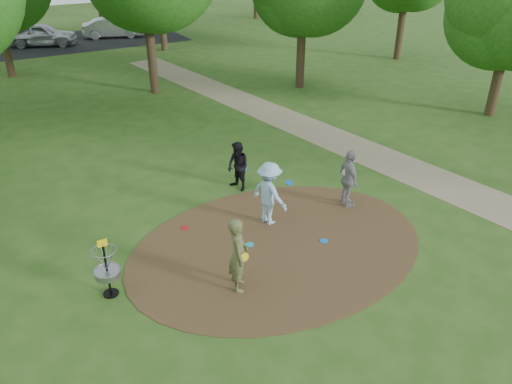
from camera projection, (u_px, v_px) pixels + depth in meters
ground at (278, 246)px, 13.57m from camera, size 100.00×100.00×0.00m
dirt_clearing at (278, 245)px, 13.56m from camera, size 8.40×8.40×0.02m
footpath at (400, 166)px, 17.97m from camera, size 7.55×39.89×0.01m
parking_lot at (85, 40)px, 37.24m from camera, size 14.00×8.00×0.01m
player_observer_with_disc at (238, 255)px, 11.56m from camera, size 0.72×0.83×1.92m
player_throwing_with_disc at (269, 194)px, 14.19m from camera, size 1.31×1.37×1.90m
player_walking_with_disc at (238, 167)px, 16.06m from camera, size 0.77×0.90×1.64m
player_waiting_with_disc at (349, 179)px, 15.05m from camera, size 0.72×1.16×1.85m
disc_ground_cyan at (250, 245)px, 13.56m from camera, size 0.22×0.22×0.02m
disc_ground_blue at (324, 241)px, 13.72m from camera, size 0.22×0.22×0.02m
disc_ground_red at (185, 228)px, 14.30m from camera, size 0.22×0.22×0.02m
car_left at (41, 34)px, 35.16m from camera, size 5.06×3.48×1.60m
car_right at (113, 28)px, 37.78m from camera, size 4.69×2.73×1.46m
disc_golf_basket at (106, 264)px, 11.38m from camera, size 0.63×0.63×1.54m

